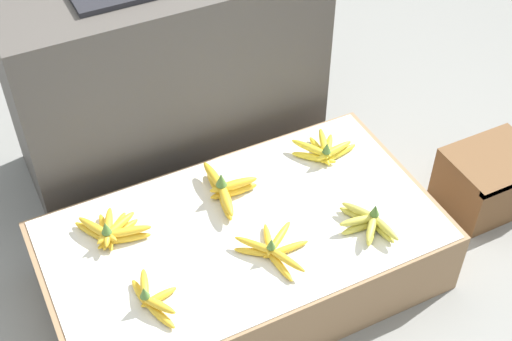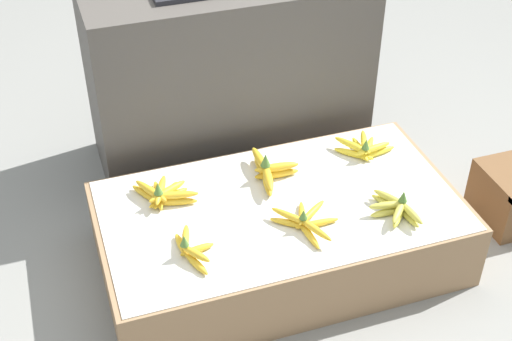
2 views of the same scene
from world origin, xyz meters
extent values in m
plane|color=gray|center=(0.00, 0.00, 0.00)|extent=(10.00, 10.00, 0.00)
cube|color=#997551|center=(0.00, 0.00, 0.13)|extent=(1.29, 0.72, 0.27)
cube|color=silver|center=(0.00, 0.00, 0.27)|extent=(1.25, 0.69, 0.00)
cube|color=#4C4742|center=(0.02, 0.72, 0.41)|extent=(1.13, 0.53, 0.83)
cube|color=brown|center=(1.01, -0.07, 0.12)|extent=(0.34, 0.27, 0.23)
ellipsoid|color=gold|center=(-0.36, -0.20, 0.28)|extent=(0.07, 0.12, 0.02)
ellipsoid|color=gold|center=(-0.34, -0.14, 0.28)|extent=(0.12, 0.04, 0.02)
ellipsoid|color=gold|center=(-0.39, -0.10, 0.28)|extent=(0.03, 0.12, 0.02)
ellipsoid|color=gold|center=(-0.36, -0.18, 0.31)|extent=(0.09, 0.11, 0.02)
ellipsoid|color=gold|center=(-0.37, -0.10, 0.31)|extent=(0.06, 0.12, 0.02)
cone|color=#4C7533|center=(-0.38, -0.15, 0.34)|extent=(0.03, 0.03, 0.04)
ellipsoid|color=gold|center=(0.03, -0.19, 0.28)|extent=(0.04, 0.16, 0.02)
ellipsoid|color=gold|center=(0.08, -0.14, 0.28)|extent=(0.16, 0.03, 0.02)
ellipsoid|color=gold|center=(0.05, -0.10, 0.28)|extent=(0.07, 0.16, 0.02)
ellipsoid|color=gold|center=(0.00, -0.12, 0.28)|extent=(0.14, 0.11, 0.02)
ellipsoid|color=gold|center=(0.05, -0.19, 0.30)|extent=(0.08, 0.16, 0.02)
ellipsoid|color=gold|center=(0.07, -0.11, 0.30)|extent=(0.14, 0.11, 0.02)
ellipsoid|color=gold|center=(0.00, -0.11, 0.30)|extent=(0.12, 0.14, 0.02)
cone|color=#4C7533|center=(0.03, -0.14, 0.34)|extent=(0.03, 0.03, 0.04)
ellipsoid|color=gold|center=(0.36, -0.12, 0.28)|extent=(0.09, 0.13, 0.03)
ellipsoid|color=gold|center=(0.34, -0.17, 0.28)|extent=(0.13, 0.03, 0.03)
ellipsoid|color=gold|center=(0.37, -0.20, 0.28)|extent=(0.11, 0.12, 0.03)
ellipsoid|color=gold|center=(0.39, -0.21, 0.28)|extent=(0.04, 0.14, 0.03)
ellipsoid|color=gold|center=(0.37, -0.13, 0.31)|extent=(0.09, 0.13, 0.03)
ellipsoid|color=gold|center=(0.34, -0.16, 0.31)|extent=(0.14, 0.05, 0.03)
ellipsoid|color=gold|center=(0.36, -0.20, 0.31)|extent=(0.11, 0.12, 0.03)
ellipsoid|color=gold|center=(0.40, -0.22, 0.31)|extent=(0.04, 0.14, 0.03)
cone|color=#4C7533|center=(0.39, -0.17, 0.34)|extent=(0.03, 0.03, 0.04)
ellipsoid|color=gold|center=(-0.36, 0.12, 0.28)|extent=(0.17, 0.07, 0.03)
ellipsoid|color=gold|center=(-0.37, 0.15, 0.28)|extent=(0.16, 0.09, 0.03)
ellipsoid|color=gold|center=(-0.38, 0.17, 0.28)|extent=(0.13, 0.14, 0.03)
ellipsoid|color=gold|center=(-0.40, 0.17, 0.28)|extent=(0.04, 0.17, 0.03)
ellipsoid|color=gold|center=(-0.44, 0.19, 0.28)|extent=(0.11, 0.16, 0.03)
ellipsoid|color=gold|center=(-0.35, 0.12, 0.31)|extent=(0.17, 0.06, 0.03)
ellipsoid|color=gold|center=(-0.37, 0.15, 0.31)|extent=(0.16, 0.10, 0.03)
ellipsoid|color=gold|center=(-0.39, 0.17, 0.31)|extent=(0.09, 0.16, 0.03)
ellipsoid|color=gold|center=(-0.43, 0.17, 0.31)|extent=(0.10, 0.16, 0.03)
cone|color=#4C7533|center=(-0.41, 0.14, 0.35)|extent=(0.03, 0.03, 0.04)
ellipsoid|color=gold|center=(-0.01, 0.12, 0.29)|extent=(0.06, 0.17, 0.03)
ellipsoid|color=gold|center=(0.04, 0.16, 0.29)|extent=(0.17, 0.04, 0.03)
ellipsoid|color=gold|center=(0.00, 0.20, 0.29)|extent=(0.04, 0.17, 0.03)
ellipsoid|color=gold|center=(-0.01, 0.11, 0.32)|extent=(0.06, 0.17, 0.03)
ellipsoid|color=gold|center=(0.04, 0.16, 0.32)|extent=(0.17, 0.05, 0.03)
ellipsoid|color=gold|center=(0.00, 0.22, 0.32)|extent=(0.04, 0.17, 0.03)
cone|color=#4C7533|center=(0.00, 0.16, 0.36)|extent=(0.04, 0.04, 0.05)
ellipsoid|color=yellow|center=(0.46, 0.16, 0.28)|extent=(0.16, 0.05, 0.03)
ellipsoid|color=yellow|center=(0.44, 0.20, 0.28)|extent=(0.12, 0.14, 0.03)
ellipsoid|color=yellow|center=(0.41, 0.21, 0.28)|extent=(0.04, 0.16, 0.03)
ellipsoid|color=yellow|center=(0.37, 0.18, 0.28)|extent=(0.14, 0.13, 0.03)
ellipsoid|color=yellow|center=(0.44, 0.16, 0.31)|extent=(0.16, 0.05, 0.03)
ellipsoid|color=yellow|center=(0.43, 0.21, 0.31)|extent=(0.08, 0.16, 0.03)
ellipsoid|color=yellow|center=(0.37, 0.21, 0.31)|extent=(0.11, 0.15, 0.03)
cone|color=#4C7533|center=(0.40, 0.15, 0.34)|extent=(0.03, 0.03, 0.04)
camera|label=1|loc=(-0.64, -1.40, 2.01)|focal=50.00mm
camera|label=2|loc=(-0.70, -1.82, 1.91)|focal=50.00mm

